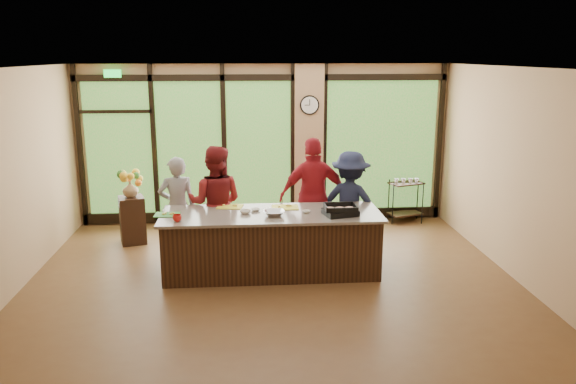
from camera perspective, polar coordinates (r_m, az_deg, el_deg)
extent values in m
plane|color=brown|center=(8.20, -1.58, -8.91)|extent=(7.00, 7.00, 0.00)
plane|color=white|center=(7.56, -1.73, 12.54)|extent=(7.00, 7.00, 0.00)
plane|color=tan|center=(10.69, -2.46, 4.85)|extent=(7.00, 0.00, 7.00)
plane|color=tan|center=(8.35, -26.41, 0.83)|extent=(0.00, 6.00, 6.00)
plane|color=tan|center=(8.65, 22.20, 1.67)|extent=(0.00, 6.00, 6.00)
cube|color=tan|center=(10.70, 2.12, 4.85)|extent=(0.55, 0.12, 3.00)
cube|color=black|center=(10.52, -2.52, 11.54)|extent=(6.90, 0.08, 0.12)
cube|color=black|center=(10.94, -2.38, -2.35)|extent=(6.90, 0.08, 0.20)
cube|color=#19D83F|center=(10.72, -17.40, 11.41)|extent=(0.30, 0.04, 0.14)
cube|color=#285A1F|center=(10.92, -16.80, 4.19)|extent=(1.20, 0.02, 2.50)
cube|color=#285A1F|center=(10.71, -9.98, 4.40)|extent=(1.20, 0.02, 2.50)
cube|color=#285A1F|center=(10.67, -2.99, 4.55)|extent=(1.20, 0.02, 2.50)
cube|color=#285A1F|center=(10.98, 9.40, 4.65)|extent=(2.10, 0.02, 2.50)
cube|color=black|center=(11.06, -20.39, 4.29)|extent=(0.08, 0.08, 3.00)
cube|color=black|center=(10.77, -13.45, 4.54)|extent=(0.08, 0.08, 3.00)
cube|color=black|center=(10.64, -6.50, 4.73)|extent=(0.08, 0.08, 3.00)
cube|color=black|center=(10.68, 0.51, 4.84)|extent=(0.08, 0.08, 3.00)
cube|color=black|center=(10.74, 3.71, 4.87)|extent=(0.08, 0.08, 3.00)
cube|color=black|center=(11.28, 15.14, 4.85)|extent=(0.08, 0.08, 3.00)
cube|color=black|center=(8.32, -1.70, -5.32)|extent=(3.10, 1.00, 0.88)
cube|color=gray|center=(8.18, -1.73, -2.27)|extent=(3.20, 1.10, 0.04)
cylinder|color=black|center=(10.53, 2.20, 8.82)|extent=(0.36, 0.04, 0.36)
cylinder|color=silver|center=(10.52, 2.21, 8.82)|extent=(0.31, 0.01, 0.31)
cube|color=black|center=(10.51, 2.22, 9.08)|extent=(0.01, 0.00, 0.11)
cube|color=black|center=(10.51, 1.94, 8.81)|extent=(0.09, 0.00, 0.01)
imported|color=gray|center=(9.09, -11.16, -1.48)|extent=(0.65, 0.49, 1.62)
imported|color=maroon|center=(8.84, -7.38, -1.12)|extent=(0.98, 0.83, 1.81)
imported|color=maroon|center=(9.01, 2.63, -0.45)|extent=(1.15, 0.56, 1.90)
imported|color=#181D36|center=(9.06, 6.32, -1.14)|extent=(1.24, 1.00, 1.68)
cube|color=black|center=(8.10, 5.34, -2.05)|extent=(0.53, 0.46, 0.08)
imported|color=silver|center=(8.03, -1.42, -2.16)|extent=(0.30, 0.30, 0.07)
cube|color=#2F8330|center=(8.26, -12.19, -2.26)|extent=(0.36, 0.28, 0.01)
cube|color=gold|center=(8.54, -5.92, -1.48)|extent=(0.42, 0.34, 0.01)
cube|color=gold|center=(8.45, -0.29, -1.56)|extent=(0.40, 0.31, 0.01)
imported|color=silver|center=(8.16, -4.36, -2.02)|extent=(0.20, 0.20, 0.05)
imported|color=silver|center=(8.17, 1.86, -2.01)|extent=(0.15, 0.15, 0.04)
imported|color=silver|center=(8.29, -3.32, -1.81)|extent=(0.18, 0.18, 0.03)
imported|color=#B01611|center=(7.90, -11.20, -2.62)|extent=(0.13, 0.13, 0.10)
cube|color=black|center=(9.98, -15.52, -2.75)|extent=(0.51, 0.51, 0.81)
imported|color=#8B6E4B|center=(9.84, -15.72, 0.29)|extent=(0.27, 0.27, 0.28)
cube|color=black|center=(11.12, 11.78, -2.15)|extent=(0.71, 0.54, 0.03)
cube|color=black|center=(10.98, 11.93, 0.88)|extent=(0.71, 0.54, 0.03)
cylinder|color=black|center=(10.83, 10.61, -1.19)|extent=(0.02, 0.02, 0.81)
cylinder|color=black|center=(11.00, 13.51, -1.12)|extent=(0.02, 0.02, 0.81)
cylinder|color=black|center=(11.13, 10.19, -0.76)|extent=(0.02, 0.02, 0.81)
cylinder|color=black|center=(11.29, 13.01, -0.70)|extent=(0.02, 0.02, 0.81)
imported|color=silver|center=(10.91, 10.95, 1.14)|extent=(0.11, 0.11, 0.08)
imported|color=silver|center=(10.95, 11.63, 1.15)|extent=(0.11, 0.11, 0.08)
imported|color=silver|center=(10.98, 12.30, 1.16)|extent=(0.11, 0.11, 0.08)
imported|color=silver|center=(11.02, 12.93, 1.17)|extent=(0.11, 0.11, 0.08)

